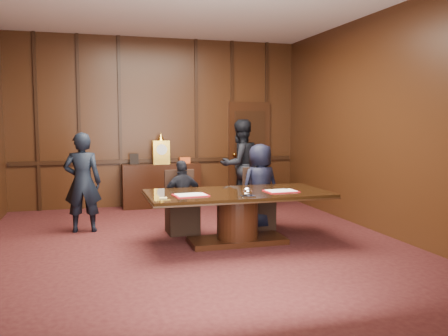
% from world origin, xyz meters
% --- Properties ---
extents(room, '(7.00, 7.04, 3.50)m').
position_xyz_m(room, '(0.07, 0.14, 1.72)').
color(room, black).
rests_on(room, ground).
extents(sideboard, '(1.60, 0.45, 1.54)m').
position_xyz_m(sideboard, '(0.00, 3.26, 0.49)').
color(sideboard, black).
rests_on(sideboard, ground).
extents(conference_table, '(2.62, 1.32, 0.76)m').
position_xyz_m(conference_table, '(0.62, -0.01, 0.51)').
color(conference_table, black).
rests_on(conference_table, ground).
extents(folder_left, '(0.49, 0.37, 0.02)m').
position_xyz_m(folder_left, '(-0.11, -0.17, 0.77)').
color(folder_left, '#B61019').
rests_on(folder_left, conference_table).
extents(folder_right, '(0.47, 0.35, 0.02)m').
position_xyz_m(folder_right, '(1.23, -0.16, 0.77)').
color(folder_right, '#B61019').
rests_on(folder_right, conference_table).
extents(inkstand, '(0.20, 0.14, 0.12)m').
position_xyz_m(inkstand, '(0.62, -0.46, 0.81)').
color(inkstand, white).
rests_on(inkstand, conference_table).
extents(notepad, '(0.11, 0.08, 0.01)m').
position_xyz_m(notepad, '(-0.51, -0.30, 0.77)').
color(notepad, '#E2C86E').
rests_on(notepad, conference_table).
extents(chair_left, '(0.49, 0.49, 0.99)m').
position_xyz_m(chair_left, '(-0.03, 0.87, 0.29)').
color(chair_left, black).
rests_on(chair_left, ground).
extents(chair_right, '(0.55, 0.55, 0.99)m').
position_xyz_m(chair_right, '(1.27, 0.87, 0.29)').
color(chair_right, black).
rests_on(chair_right, ground).
extents(signatory_left, '(0.72, 0.39, 1.17)m').
position_xyz_m(signatory_left, '(-0.03, 0.79, 0.58)').
color(signatory_left, black).
rests_on(signatory_left, ground).
extents(signatory_right, '(0.77, 0.59, 1.41)m').
position_xyz_m(signatory_right, '(1.27, 0.79, 0.71)').
color(signatory_right, black).
rests_on(signatory_right, ground).
extents(witness_left, '(0.62, 0.45, 1.61)m').
position_xyz_m(witness_left, '(-1.55, 1.38, 0.80)').
color(witness_left, black).
rests_on(witness_left, ground).
extents(witness_right, '(1.03, 0.89, 1.81)m').
position_xyz_m(witness_right, '(1.47, 2.49, 0.91)').
color(witness_right, black).
rests_on(witness_right, ground).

